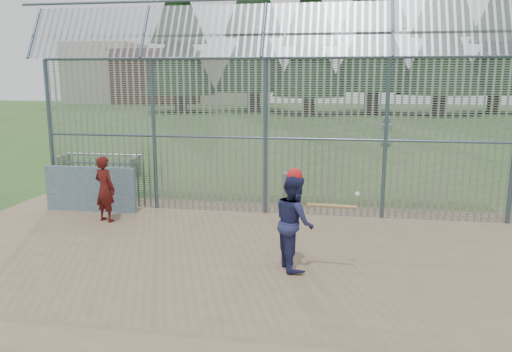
% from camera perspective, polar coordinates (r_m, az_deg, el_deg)
% --- Properties ---
extents(ground, '(120.00, 120.00, 0.00)m').
position_cam_1_polar(ground, '(9.94, -1.90, -9.62)').
color(ground, '#2D511E').
rests_on(ground, ground).
extents(dirt_infield, '(14.00, 10.00, 0.02)m').
position_cam_1_polar(dirt_infield, '(9.48, -2.50, -10.63)').
color(dirt_infield, '#756047').
rests_on(dirt_infield, ground).
extents(dugout_wall, '(2.50, 0.12, 1.20)m').
position_cam_1_polar(dugout_wall, '(13.93, -18.39, -1.43)').
color(dugout_wall, '#38566B').
rests_on(dugout_wall, dirt_infield).
extents(batter, '(0.95, 1.05, 1.78)m').
position_cam_1_polar(batter, '(9.28, 4.38, -5.25)').
color(batter, navy).
rests_on(batter, dirt_infield).
extents(onlooker, '(0.70, 0.58, 1.64)m').
position_cam_1_polar(onlooker, '(12.81, -16.89, -1.42)').
color(onlooker, maroon).
rests_on(onlooker, dirt_infield).
extents(bg_kid_standing, '(0.89, 0.68, 1.64)m').
position_cam_1_polar(bg_kid_standing, '(26.58, 14.66, 5.03)').
color(bg_kid_standing, slate).
rests_on(bg_kid_standing, ground).
extents(batting_gear, '(1.31, 0.35, 0.68)m').
position_cam_1_polar(batting_gear, '(9.06, 5.25, -0.57)').
color(batting_gear, red).
rests_on(batting_gear, ground).
extents(trash_can, '(0.56, 0.56, 0.82)m').
position_cam_1_polar(trash_can, '(14.91, 3.98, -1.00)').
color(trash_can, '#94979C').
rests_on(trash_can, ground).
extents(bleacher, '(3.00, 0.95, 0.72)m').
position_cam_1_polar(bleacher, '(19.12, -17.49, 1.33)').
color(bleacher, slate).
rests_on(bleacher, ground).
extents(backstop_fence, '(20.09, 0.81, 5.30)m').
position_cam_1_polar(backstop_fence, '(12.59, 9.27, 5.74)').
color(backstop_fence, '#47566B').
rests_on(backstop_fence, ground).
extents(distant_buildings, '(26.50, 10.50, 8.00)m').
position_cam_1_polar(distant_buildings, '(70.20, -11.74, 11.11)').
color(distant_buildings, brown).
rests_on(distant_buildings, ground).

